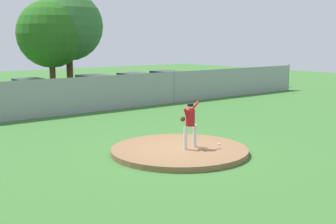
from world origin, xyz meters
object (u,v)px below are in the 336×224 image
Objects in this scene: parked_car_silver at (31,93)px; parked_car_white at (136,85)px; parked_car_navy at (168,83)px; baseball at (219,144)px; pitcher_youth at (190,121)px; parked_car_red at (95,88)px.

parked_car_white is at bearing -3.02° from parked_car_silver.
baseball is at bearing -122.57° from parked_car_navy.
parked_car_silver is 0.91× the size of parked_car_navy.
pitcher_youth is 0.39× the size of parked_car_red.
parked_car_red reaches higher than parked_car_white.
baseball is 0.02× the size of parked_car_white.
parked_car_white reaches higher than baseball.
pitcher_youth is 18.13m from parked_car_navy.
baseball is at bearing -102.70° from parked_car_red.
parked_car_silver is 0.96× the size of parked_car_red.
baseball is at bearing -14.63° from pitcher_youth.
parked_car_white reaches higher than parked_car_silver.
parked_car_silver is (-0.98, 15.21, 0.54)m from baseball.
pitcher_youth is 14.92m from parked_car_silver.
parked_car_white is (3.17, -0.29, 0.00)m from parked_car_red.
pitcher_youth is at bearing 165.37° from baseball.
pitcher_youth is 0.37× the size of parked_car_navy.
parked_car_red is 0.92× the size of parked_car_white.
parked_car_red is (4.38, -0.11, 0.01)m from parked_car_silver.
pitcher_youth is 22.28× the size of baseball.
parked_car_white is (6.58, 14.82, 0.56)m from baseball.
pitcher_youth is at bearing -90.67° from parked_car_silver.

